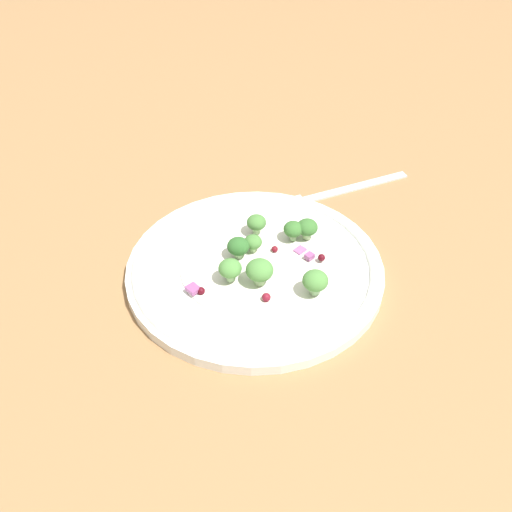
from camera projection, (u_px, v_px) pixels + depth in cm
name	position (u px, v px, depth cm)	size (l,w,h in cm)	color
ground_plane	(267.00, 292.00, 70.04)	(180.00, 180.00, 2.00)	olive
plate	(256.00, 269.00, 70.13)	(28.19, 28.19, 1.70)	white
dressing_pool	(256.00, 266.00, 69.84)	(16.35, 16.35, 0.20)	white
broccoli_floret_0	(308.00, 228.00, 72.25)	(2.40, 2.40, 2.43)	#ADD18E
broccoli_floret_1	(254.00, 242.00, 70.73)	(2.01, 2.01, 2.04)	#ADD18E
broccoli_floret_2	(239.00, 247.00, 69.81)	(2.46, 2.46, 2.49)	#8EB77A
broccoli_floret_3	(294.00, 230.00, 72.01)	(2.24, 2.24, 2.27)	#8EB77A
broccoli_floret_4	(231.00, 269.00, 66.69)	(2.48, 2.48, 2.51)	#8EB77A
broccoli_floret_5	(316.00, 281.00, 65.25)	(2.70, 2.70, 2.73)	#8EB77A
broccoli_floret_6	(257.00, 223.00, 72.83)	(2.23, 2.23, 2.26)	#9EC684
broccoli_floret_7	(261.00, 271.00, 66.41)	(2.91, 2.91, 2.95)	#9EC684
cranberry_0	(276.00, 249.00, 71.30)	(0.75, 0.75, 0.75)	maroon
cranberry_1	(202.00, 291.00, 66.27)	(0.85, 0.85, 0.85)	#4C0A14
cranberry_2	(267.00, 297.00, 65.41)	(0.93, 0.93, 0.93)	maroon
cranberry_3	(323.00, 258.00, 69.74)	(0.81, 0.81, 0.81)	#4C0A14
onion_bit_0	(194.00, 289.00, 66.30)	(1.33, 1.19, 0.46)	#934C84
onion_bit_1	(301.00, 250.00, 71.57)	(1.27, 1.04, 0.30)	#A35B93
onion_bit_2	(310.00, 256.00, 70.16)	(0.91, 0.82, 0.54)	#934C84
fork	(336.00, 192.00, 82.20)	(17.67, 9.36, 0.50)	silver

